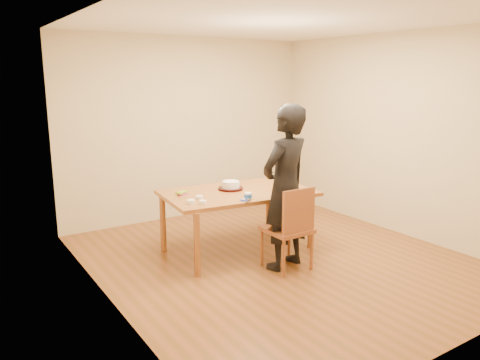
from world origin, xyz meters
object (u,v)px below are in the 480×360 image
cake (231,185)px  dining_chair (287,230)px  person (285,188)px  dining_table (238,193)px  cake_plate (231,188)px

cake → dining_chair: bearing=-78.9°
dining_chair → person: bearing=89.7°
dining_table → person: 0.77m
cake_plate → dining_table: bearing=-78.3°
dining_table → dining_chair: (0.15, -0.78, -0.28)m
dining_table → cake: size_ratio=8.17×
dining_table → dining_chair: 0.84m
dining_chair → cake: size_ratio=2.12×
dining_table → cake: 0.15m
person → cake_plate: bearing=-92.2°
person → dining_chair: bearing=76.2°
dining_chair → cake: 0.98m
dining_chair → cake: bearing=100.7°
dining_table → cake: cake is taller
cake → person: (0.18, -0.85, 0.11)m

